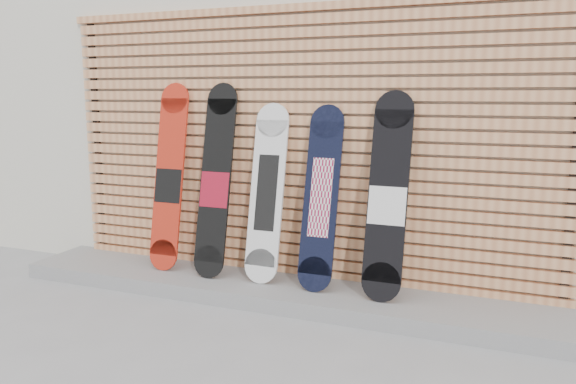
% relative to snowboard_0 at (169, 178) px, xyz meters
% --- Properties ---
extents(ground, '(80.00, 80.00, 0.00)m').
position_rel_snowboard_0_xyz_m(ground, '(1.25, -0.77, -0.90)').
color(ground, gray).
rests_on(ground, ground).
extents(building, '(12.00, 5.00, 3.60)m').
position_rel_snowboard_0_xyz_m(building, '(1.75, 2.73, 0.90)').
color(building, beige).
rests_on(building, ground).
extents(concrete_step, '(4.60, 0.70, 0.12)m').
position_rel_snowboard_0_xyz_m(concrete_step, '(1.10, -0.09, -0.84)').
color(concrete_step, gray).
rests_on(concrete_step, ground).
extents(slat_wall, '(4.26, 0.08, 2.29)m').
position_rel_snowboard_0_xyz_m(slat_wall, '(1.10, 0.20, 0.31)').
color(slat_wall, '#C37E51').
rests_on(slat_wall, ground).
extents(snowboard_0, '(0.27, 0.34, 1.58)m').
position_rel_snowboard_0_xyz_m(snowboard_0, '(0.00, 0.00, 0.00)').
color(snowboard_0, '#B42413').
rests_on(snowboard_0, concrete_step).
extents(snowboard_1, '(0.27, 0.38, 1.58)m').
position_rel_snowboard_0_xyz_m(snowboard_1, '(0.46, -0.02, -0.00)').
color(snowboard_1, black).
rests_on(snowboard_1, concrete_step).
extents(snowboard_2, '(0.28, 0.34, 1.42)m').
position_rel_snowboard_0_xyz_m(snowboard_2, '(0.91, 0.00, -0.07)').
color(snowboard_2, silver).
rests_on(snowboard_2, concrete_step).
extents(snowboard_3, '(0.27, 0.37, 1.41)m').
position_rel_snowboard_0_xyz_m(snowboard_3, '(1.37, -0.01, -0.08)').
color(snowboard_3, black).
rests_on(snowboard_3, concrete_step).
extents(snowboard_4, '(0.29, 0.39, 1.52)m').
position_rel_snowboard_0_xyz_m(snowboard_4, '(1.89, -0.03, -0.03)').
color(snowboard_4, black).
rests_on(snowboard_4, concrete_step).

